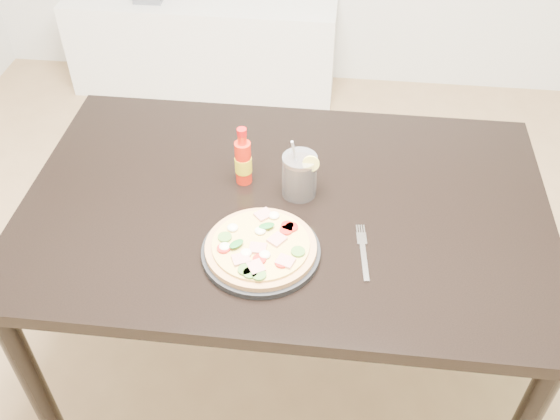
# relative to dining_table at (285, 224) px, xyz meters

# --- Properties ---
(dining_table) EXTENTS (1.40, 0.90, 0.75)m
(dining_table) POSITION_rel_dining_table_xyz_m (0.00, 0.00, 0.00)
(dining_table) COLOR black
(dining_table) RESTS_ON ground
(plate) EXTENTS (0.29, 0.29, 0.02)m
(plate) POSITION_rel_dining_table_xyz_m (-0.04, -0.20, 0.09)
(plate) COLOR black
(plate) RESTS_ON dining_table
(pizza) EXTENTS (0.27, 0.27, 0.03)m
(pizza) POSITION_rel_dining_table_xyz_m (-0.04, -0.20, 0.11)
(pizza) COLOR tan
(pizza) RESTS_ON plate
(hot_sauce_bottle) EXTENTS (0.05, 0.05, 0.17)m
(hot_sauce_bottle) POSITION_rel_dining_table_xyz_m (-0.12, 0.07, 0.15)
(hot_sauce_bottle) COLOR red
(hot_sauce_bottle) RESTS_ON dining_table
(cola_cup) EXTENTS (0.10, 0.09, 0.18)m
(cola_cup) POSITION_rel_dining_table_xyz_m (0.03, 0.04, 0.14)
(cola_cup) COLOR black
(cola_cup) RESTS_ON dining_table
(fork) EXTENTS (0.04, 0.19, 0.00)m
(fork) POSITION_rel_dining_table_xyz_m (0.21, -0.16, 0.09)
(fork) COLOR silver
(fork) RESTS_ON dining_table
(media_console) EXTENTS (1.40, 0.34, 0.50)m
(media_console) POSITION_rel_dining_table_xyz_m (-0.63, 1.75, -0.42)
(media_console) COLOR white
(media_console) RESTS_ON ground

